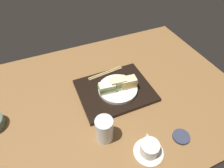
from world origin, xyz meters
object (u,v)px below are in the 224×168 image
object	(u,v)px
sandwich_plate	(118,89)
sandwich_far	(108,87)
sandwich_middle	(118,84)
drinking_glass	(104,130)
small_sauce_dish	(181,137)
sandwich_near	(128,82)
coffee_cup	(149,149)
chopsticks_pair	(106,73)

from	to	relation	value
sandwich_plate	sandwich_far	world-z (taller)	sandwich_far
sandwich_middle	drinking_glass	xyz separation A→B (cm)	(16.04, 21.17, -0.67)
small_sauce_dish	sandwich_near	bearing A→B (deg)	-75.22
sandwich_middle	small_sauce_dish	bearing A→B (deg)	112.70
sandwich_far	sandwich_middle	bearing A→B (deg)	174.14
sandwich_plate	coffee_cup	world-z (taller)	coffee_cup
chopsticks_pair	sandwich_far	bearing A→B (deg)	73.07
sandwich_middle	sandwich_plate	bearing A→B (deg)	172.87
chopsticks_pair	sandwich_plate	bearing A→B (deg)	94.46
sandwich_plate	sandwich_far	bearing A→B (deg)	-5.86
sandwich_plate	drinking_glass	xyz separation A→B (cm)	(16.04, 21.17, 3.21)
coffee_cup	drinking_glass	bearing A→B (deg)	-43.43
sandwich_near	drinking_glass	world-z (taller)	drinking_glass
sandwich_middle	sandwich_far	distance (cm)	5.53
sandwich_middle	drinking_glass	size ratio (longest dim) A/B	0.69
drinking_glass	sandwich_middle	bearing A→B (deg)	-127.16
sandwich_middle	sandwich_far	xyz separation A→B (cm)	(5.47, -0.56, -0.55)
sandwich_far	small_sauce_dish	world-z (taller)	sandwich_far
sandwich_plate	small_sauce_dish	size ratio (longest dim) A/B	2.77
sandwich_plate	drinking_glass	bearing A→B (deg)	52.84
small_sauce_dish	sandwich_far	bearing A→B (deg)	-60.41
sandwich_near	chopsticks_pair	world-z (taller)	sandwich_near
drinking_glass	chopsticks_pair	bearing A→B (deg)	-112.52
sandwich_plate	coffee_cup	distance (cm)	34.53
sandwich_middle	sandwich_near	bearing A→B (deg)	174.14
sandwich_near	drinking_glass	xyz separation A→B (cm)	(21.51, 20.61, -0.31)
chopsticks_pair	sandwich_near	bearing A→B (deg)	113.38
sandwich_near	sandwich_plate	bearing A→B (deg)	-5.86
sandwich_far	chopsticks_pair	xyz separation A→B (cm)	(-4.32, -14.19, -3.86)
sandwich_near	coffee_cup	distance (cm)	34.92
sandwich_far	drinking_glass	distance (cm)	24.17
sandwich_plate	chopsticks_pair	bearing A→B (deg)	-85.54
sandwich_plate	small_sauce_dish	distance (cm)	37.43
sandwich_near	sandwich_middle	bearing A→B (deg)	-5.86
sandwich_near	drinking_glass	distance (cm)	29.79
sandwich_far	drinking_glass	size ratio (longest dim) A/B	0.73
small_sauce_dish	sandwich_middle	bearing A→B (deg)	-67.30
sandwich_plate	sandwich_near	distance (cm)	6.53
sandwich_near	small_sauce_dish	xyz separation A→B (cm)	(-8.95, 33.90, -5.84)
sandwich_middle	sandwich_far	size ratio (longest dim) A/B	0.96
sandwich_far	drinking_glass	world-z (taller)	drinking_glass
sandwich_plate	drinking_glass	size ratio (longest dim) A/B	1.66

